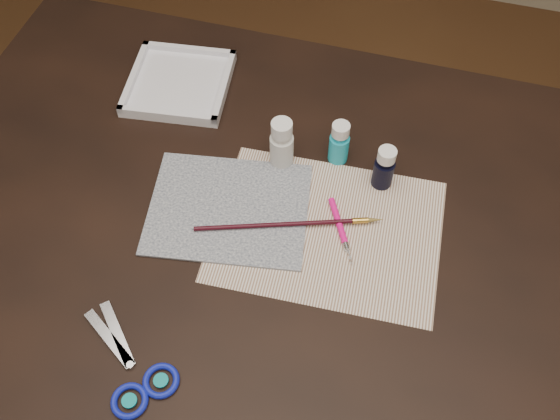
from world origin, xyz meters
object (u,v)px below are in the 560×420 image
(paint_bottle_white, at_px, (282,143))
(paint_bottle_navy, at_px, (384,168))
(scissors, at_px, (120,358))
(paper, at_px, (327,230))
(paint_bottle_cyan, at_px, (339,142))
(palette_tray, at_px, (179,83))
(canvas, at_px, (228,209))

(paint_bottle_white, height_order, paint_bottle_navy, paint_bottle_white)
(paint_bottle_white, distance_m, scissors, 0.43)
(paper, height_order, paint_bottle_navy, paint_bottle_navy)
(paint_bottle_cyan, distance_m, palette_tray, 0.34)
(paint_bottle_navy, bearing_deg, paper, -118.96)
(canvas, height_order, paint_bottle_cyan, paint_bottle_cyan)
(palette_tray, bearing_deg, paint_bottle_cyan, -15.14)
(scissors, bearing_deg, paper, -96.58)
(canvas, xyz_separation_m, palette_tray, (-0.18, 0.25, 0.01))
(paper, bearing_deg, palette_tray, 145.27)
(canvas, height_order, palette_tray, palette_tray)
(paint_bottle_cyan, relative_size, scissors, 0.42)
(paper, distance_m, scissors, 0.37)
(paint_bottle_cyan, bearing_deg, paper, -83.30)
(canvas, xyz_separation_m, scissors, (-0.07, -0.29, 0.00))
(paint_bottle_cyan, height_order, palette_tray, paint_bottle_cyan)
(canvas, xyz_separation_m, paint_bottle_navy, (0.23, 0.12, 0.04))
(palette_tray, bearing_deg, paper, -34.73)
(paint_bottle_cyan, xyz_separation_m, scissors, (-0.22, -0.44, -0.04))
(paint_bottle_navy, height_order, scissors, paint_bottle_navy)
(paper, bearing_deg, scissors, -128.68)
(paper, relative_size, canvas, 1.39)
(palette_tray, bearing_deg, paint_bottle_navy, -16.49)
(canvas, bearing_deg, paper, 1.56)
(scissors, bearing_deg, paint_bottle_white, -74.74)
(paint_bottle_cyan, height_order, paint_bottle_navy, same)
(paint_bottle_navy, bearing_deg, canvas, -152.13)
(paint_bottle_white, xyz_separation_m, paint_bottle_cyan, (0.09, 0.03, -0.01))
(paper, distance_m, paint_bottle_navy, 0.14)
(scissors, xyz_separation_m, palette_tray, (-0.11, 0.53, 0.01))
(paint_bottle_navy, bearing_deg, scissors, -126.10)
(canvas, relative_size, paint_bottle_navy, 3.07)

